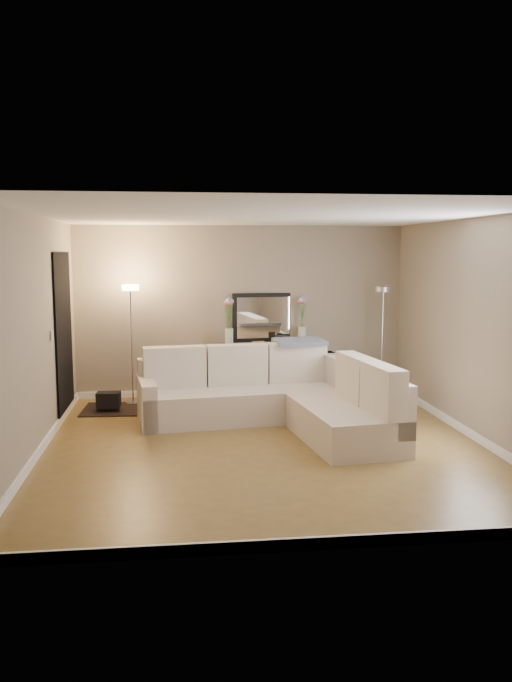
{
  "coord_description": "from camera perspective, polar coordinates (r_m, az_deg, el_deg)",
  "views": [
    {
      "loc": [
        -0.97,
        -7.34,
        2.2
      ],
      "look_at": [
        0.0,
        0.8,
        1.1
      ],
      "focal_mm": 35.0,
      "sensor_mm": 36.0,
      "label": 1
    }
  ],
  "objects": [
    {
      "name": "leaning_mirror",
      "position": [
        10.19,
        0.62,
        2.03
      ],
      "size": [
        0.96,
        0.17,
        0.75
      ],
      "color": "black",
      "rests_on": "console_table"
    },
    {
      "name": "sectional_sofa",
      "position": [
        8.51,
        1.99,
        -4.87
      ],
      "size": [
        3.05,
        2.73,
        0.97
      ],
      "color": "beige",
      "rests_on": "floor"
    },
    {
      "name": "flower_vase_left",
      "position": [
        9.9,
        -2.33,
        1.38
      ],
      "size": [
        0.16,
        0.14,
        0.71
      ],
      "color": "silver",
      "rests_on": "console_table"
    },
    {
      "name": "floor_lamp_lit",
      "position": [
        9.69,
        -10.66,
        1.73
      ],
      "size": [
        0.26,
        0.26,
        1.73
      ],
      "color": "silver",
      "rests_on": "floor"
    },
    {
      "name": "charcoal_rug",
      "position": [
        9.58,
        -11.27,
        -5.74
      ],
      "size": [
        1.17,
        0.9,
        0.02
      ],
      "primitive_type": "cube",
      "rotation": [
        0.0,
        0.0,
        -0.05
      ],
      "color": "black",
      "rests_on": "floor"
    },
    {
      "name": "baseboard_front",
      "position": [
        5.18,
        4.86,
        -16.92
      ],
      "size": [
        5.0,
        0.03,
        0.1
      ],
      "primitive_type": "cube",
      "color": "white",
      "rests_on": "ground"
    },
    {
      "name": "floor",
      "position": [
        7.73,
        0.71,
        -8.94
      ],
      "size": [
        5.0,
        5.5,
        0.01
      ],
      "primitive_type": "cube",
      "color": "brown",
      "rests_on": "ground"
    },
    {
      "name": "wall_front",
      "position": [
        4.77,
        5.09,
        -3.26
      ],
      "size": [
        5.0,
        0.02,
        2.6
      ],
      "primitive_type": "cube",
      "color": "gray",
      "rests_on": "ground"
    },
    {
      "name": "black_bag",
      "position": [
        9.47,
        -12.53,
        -4.92
      ],
      "size": [
        0.33,
        0.24,
        0.21
      ],
      "primitive_type": "cube",
      "rotation": [
        0.0,
        0.0,
        -0.05
      ],
      "color": "black",
      "rests_on": "charcoal_rug"
    },
    {
      "name": "switch_plate",
      "position": [
        8.39,
        -17.11,
        0.45
      ],
      "size": [
        0.02,
        0.08,
        0.12
      ],
      "primitive_type": "cube",
      "color": "white",
      "rests_on": "ground"
    },
    {
      "name": "throw_blanket",
      "position": [
        9.18,
        3.78,
        -0.06
      ],
      "size": [
        0.75,
        0.52,
        0.09
      ],
      "primitive_type": "cube",
      "rotation": [
        0.1,
        0.0,
        0.18
      ],
      "color": "slate",
      "rests_on": "sectional_sofa"
    },
    {
      "name": "ceiling",
      "position": [
        7.42,
        0.75,
        10.77
      ],
      "size": [
        5.0,
        5.5,
        0.01
      ],
      "primitive_type": "cube",
      "color": "white",
      "rests_on": "ground"
    },
    {
      "name": "doorway",
      "position": [
        9.23,
        -16.16,
        0.49
      ],
      "size": [
        0.02,
        1.2,
        2.2
      ],
      "primitive_type": "cube",
      "color": "black",
      "rests_on": "ground"
    },
    {
      "name": "baseboard_left",
      "position": [
        7.8,
        -17.92,
        -8.74
      ],
      "size": [
        0.03,
        5.5,
        0.1
      ],
      "primitive_type": "cube",
      "color": "white",
      "rests_on": "ground"
    },
    {
      "name": "floor_lamp_unlit",
      "position": [
        10.09,
        10.81,
        1.78
      ],
      "size": [
        0.29,
        0.29,
        1.69
      ],
      "color": "silver",
      "rests_on": "floor"
    },
    {
      "name": "flower_vase_right",
      "position": [
        10.2,
        3.99,
        1.55
      ],
      "size": [
        0.16,
        0.14,
        0.71
      ],
      "color": "silver",
      "rests_on": "console_table"
    },
    {
      "name": "table_decor",
      "position": [
        10.03,
        0.91,
        -0.08
      ],
      "size": [
        0.58,
        0.15,
        0.14
      ],
      "color": "#CA6023",
      "rests_on": "console_table"
    },
    {
      "name": "baseboard_right",
      "position": [
        8.4,
        17.93,
        -7.57
      ],
      "size": [
        0.03,
        5.5,
        0.1
      ],
      "primitive_type": "cube",
      "color": "white",
      "rests_on": "ground"
    },
    {
      "name": "wall_right",
      "position": [
        8.18,
        18.45,
        0.93
      ],
      "size": [
        0.02,
        5.5,
        2.6
      ],
      "primitive_type": "cube",
      "color": "gray",
      "rests_on": "ground"
    },
    {
      "name": "console_table",
      "position": [
        10.1,
        0.42,
        -2.23
      ],
      "size": [
        1.39,
        0.54,
        0.83
      ],
      "color": "black",
      "rests_on": "floor"
    },
    {
      "name": "wall_back",
      "position": [
        10.19,
        -1.31,
        2.57
      ],
      "size": [
        5.0,
        0.02,
        2.6
      ],
      "primitive_type": "cube",
      "color": "gray",
      "rests_on": "ground"
    },
    {
      "name": "wall_left",
      "position": [
        7.56,
        -18.5,
        0.4
      ],
      "size": [
        0.02,
        5.5,
        2.6
      ],
      "primitive_type": "cube",
      "color": "gray",
      "rests_on": "ground"
    },
    {
      "name": "baseboard_back",
      "position": [
        10.35,
        -1.28,
        -4.35
      ],
      "size": [
        5.0,
        0.03,
        0.1
      ],
      "primitive_type": "cube",
      "color": "white",
      "rests_on": "ground"
    }
  ]
}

